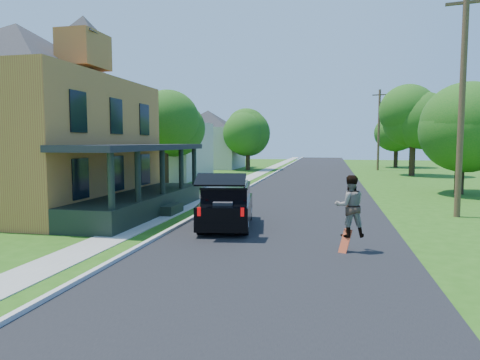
% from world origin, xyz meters
% --- Properties ---
extents(ground, '(140.00, 140.00, 0.00)m').
position_xyz_m(ground, '(0.00, 0.00, 0.00)').
color(ground, '#235310').
rests_on(ground, ground).
extents(street, '(8.00, 120.00, 0.02)m').
position_xyz_m(street, '(0.00, 20.00, 0.00)').
color(street, black).
rests_on(street, ground).
extents(curb, '(0.15, 120.00, 0.12)m').
position_xyz_m(curb, '(-4.05, 20.00, 0.00)').
color(curb, '#AEADA8').
rests_on(curb, ground).
extents(sidewalk, '(1.30, 120.00, 0.03)m').
position_xyz_m(sidewalk, '(-5.60, 20.00, 0.00)').
color(sidewalk, gray).
rests_on(sidewalk, ground).
extents(front_walk, '(6.50, 1.20, 0.03)m').
position_xyz_m(front_walk, '(-9.50, 6.00, 0.00)').
color(front_walk, gray).
rests_on(front_walk, ground).
extents(main_house, '(15.56, 15.56, 10.10)m').
position_xyz_m(main_house, '(-12.80, 5.99, 4.92)').
color(main_house, '#B67C35').
rests_on(main_house, ground).
extents(neighbor_house_mid, '(12.78, 12.78, 8.30)m').
position_xyz_m(neighbor_house_mid, '(-13.50, 24.00, 4.19)').
color(neighbor_house_mid, beige).
rests_on(neighbor_house_mid, ground).
extents(neighbor_house_far, '(12.78, 12.78, 8.30)m').
position_xyz_m(neighbor_house_far, '(-13.50, 40.00, 4.19)').
color(neighbor_house_far, beige).
rests_on(neighbor_house_far, ground).
extents(black_suv, '(2.40, 4.89, 2.18)m').
position_xyz_m(black_suv, '(-2.25, 3.66, 0.84)').
color(black_suv, black).
rests_on(black_suv, ground).
extents(skateboarder, '(1.01, 0.86, 1.82)m').
position_xyz_m(skateboarder, '(2.17, 0.82, 1.36)').
color(skateboarder, black).
rests_on(skateboarder, ground).
extents(skateboard, '(0.45, 0.43, 0.87)m').
position_xyz_m(skateboard, '(2.03, 0.60, 0.23)').
color(skateboard, '#B0310F').
rests_on(skateboard, ground).
extents(tree_left_mid, '(6.03, 5.77, 7.56)m').
position_xyz_m(tree_left_mid, '(-10.54, 18.13, 5.02)').
color(tree_left_mid, black).
rests_on(tree_left_mid, ground).
extents(tree_left_far, '(5.97, 6.03, 7.86)m').
position_xyz_m(tree_left_far, '(-7.82, 36.91, 5.00)').
color(tree_left_far, black).
rests_on(tree_left_far, ground).
extents(tree_right_near, '(6.75, 6.46, 7.63)m').
position_xyz_m(tree_right_near, '(9.44, 16.83, 4.80)').
color(tree_right_near, black).
rests_on(tree_right_near, ground).
extents(tree_right_mid, '(7.50, 7.62, 9.50)m').
position_xyz_m(tree_right_mid, '(9.31, 31.84, 6.08)').
color(tree_right_mid, black).
rests_on(tree_right_mid, ground).
extents(tree_right_far, '(6.70, 6.49, 7.85)m').
position_xyz_m(tree_right_far, '(9.81, 45.97, 4.99)').
color(tree_right_far, black).
rests_on(tree_right_far, ground).
extents(utility_pole_near, '(1.59, 0.39, 9.61)m').
position_xyz_m(utility_pole_near, '(7.00, 7.86, 4.95)').
color(utility_pole_near, '#412D1E').
rests_on(utility_pole_near, ground).
extents(utility_pole_far, '(1.61, 0.49, 9.23)m').
position_xyz_m(utility_pole_far, '(7.00, 39.60, 4.76)').
color(utility_pole_far, '#412D1E').
rests_on(utility_pole_far, ground).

